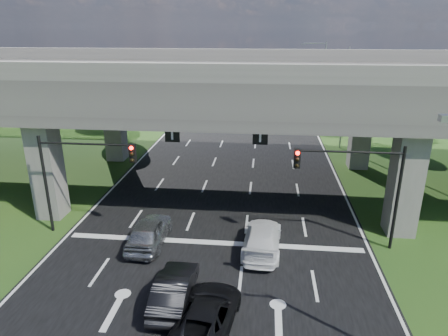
% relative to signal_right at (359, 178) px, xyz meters
% --- Properties ---
extents(ground, '(160.00, 160.00, 0.00)m').
position_rel_signal_right_xyz_m(ground, '(-7.82, -3.94, -4.19)').
color(ground, '#214616').
rests_on(ground, ground).
extents(road, '(18.00, 120.00, 0.03)m').
position_rel_signal_right_xyz_m(road, '(-7.82, 6.06, -4.17)').
color(road, black).
rests_on(road, ground).
extents(overpass, '(80.00, 15.00, 10.00)m').
position_rel_signal_right_xyz_m(overpass, '(-7.82, 8.06, 3.73)').
color(overpass, '#353330').
rests_on(overpass, ground).
extents(warehouse, '(20.00, 10.00, 4.00)m').
position_rel_signal_right_xyz_m(warehouse, '(-33.82, 31.06, -2.19)').
color(warehouse, '#9E9E99').
rests_on(warehouse, ground).
extents(signal_right, '(5.76, 0.54, 6.00)m').
position_rel_signal_right_xyz_m(signal_right, '(0.00, 0.00, 0.00)').
color(signal_right, black).
rests_on(signal_right, ground).
extents(signal_left, '(5.76, 0.54, 6.00)m').
position_rel_signal_right_xyz_m(signal_left, '(-15.65, 0.00, 0.00)').
color(signal_left, black).
rests_on(signal_left, ground).
extents(streetlight_far, '(3.38, 0.25, 10.00)m').
position_rel_signal_right_xyz_m(streetlight_far, '(2.27, 20.06, 1.66)').
color(streetlight_far, gray).
rests_on(streetlight_far, ground).
extents(streetlight_beyond, '(3.38, 0.25, 10.00)m').
position_rel_signal_right_xyz_m(streetlight_beyond, '(2.27, 36.06, 1.66)').
color(streetlight_beyond, gray).
rests_on(streetlight_beyond, ground).
extents(tree_left_near, '(4.50, 4.50, 7.80)m').
position_rel_signal_right_xyz_m(tree_left_near, '(-21.78, 22.06, 0.63)').
color(tree_left_near, black).
rests_on(tree_left_near, ground).
extents(tree_left_mid, '(3.91, 3.90, 6.76)m').
position_rel_signal_right_xyz_m(tree_left_mid, '(-24.78, 30.06, -0.01)').
color(tree_left_mid, black).
rests_on(tree_left_mid, ground).
extents(tree_left_far, '(4.80, 4.80, 8.32)m').
position_rel_signal_right_xyz_m(tree_left_far, '(-20.78, 38.06, 0.95)').
color(tree_left_far, black).
rests_on(tree_left_far, ground).
extents(tree_right_near, '(4.20, 4.20, 7.28)m').
position_rel_signal_right_xyz_m(tree_right_near, '(5.22, 24.06, 0.31)').
color(tree_right_near, black).
rests_on(tree_right_near, ground).
extents(tree_right_mid, '(3.91, 3.90, 6.76)m').
position_rel_signal_right_xyz_m(tree_right_mid, '(8.22, 32.06, -0.01)').
color(tree_right_mid, black).
rests_on(tree_right_mid, ground).
extents(tree_right_far, '(4.50, 4.50, 7.80)m').
position_rel_signal_right_xyz_m(tree_right_far, '(4.22, 40.06, 0.63)').
color(tree_right_far, black).
rests_on(tree_right_far, ground).
extents(car_silver, '(1.89, 4.63, 1.57)m').
position_rel_signal_right_xyz_m(car_silver, '(-11.43, -0.94, -3.37)').
color(car_silver, '#94979B').
rests_on(car_silver, road).
extents(car_dark, '(1.55, 4.40, 1.45)m').
position_rel_signal_right_xyz_m(car_dark, '(-8.86, -5.90, -3.43)').
color(car_dark, black).
rests_on(car_dark, road).
extents(car_white, '(2.26, 5.09, 1.45)m').
position_rel_signal_right_xyz_m(car_white, '(-5.03, -0.94, -3.43)').
color(car_white, white).
rests_on(car_white, road).
extents(car_trailing, '(2.78, 5.01, 1.33)m').
position_rel_signal_right_xyz_m(car_trailing, '(-7.17, -7.33, -3.49)').
color(car_trailing, black).
rests_on(car_trailing, road).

